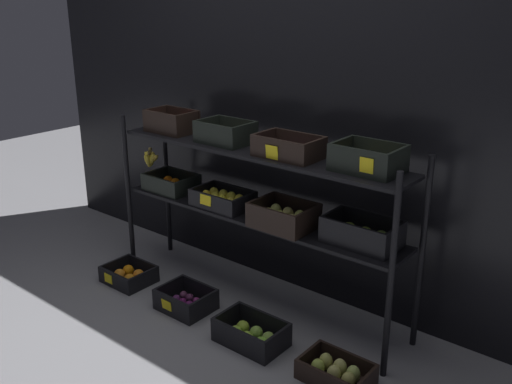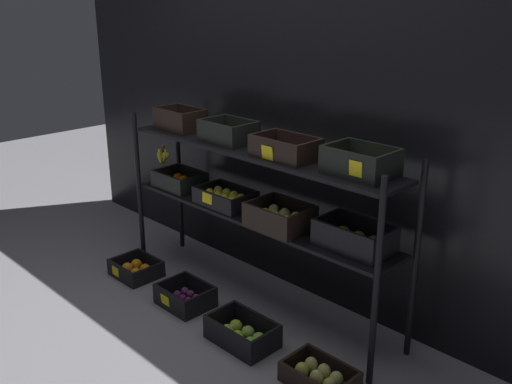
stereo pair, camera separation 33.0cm
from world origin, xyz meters
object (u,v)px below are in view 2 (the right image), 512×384
Objects in this scene: crate_ground_orange at (136,269)px; crate_ground_pear at (320,377)px; crate_ground_plum at (185,298)px; crate_ground_apple_green at (242,334)px; display_rack at (257,183)px.

crate_ground_pear is at bearing -0.72° from crate_ground_orange.
crate_ground_orange is 0.53m from crate_ground_plum.
crate_ground_orange is at bearing 178.24° from crate_ground_apple_green.
crate_ground_apple_green is 0.52m from crate_ground_pear.
crate_ground_apple_green is (0.25, -0.37, -0.71)m from display_rack.
display_rack is 0.84m from crate_ground_apple_green.
crate_ground_apple_green reaches higher than crate_ground_orange.
display_rack is 5.91× the size of crate_ground_pear.
crate_ground_plum is (0.53, -0.00, 0.00)m from crate_ground_orange.
display_rack is 5.43× the size of crate_ground_apple_green.
crate_ground_plum is 0.53m from crate_ground_apple_green.
crate_ground_orange is 1.06m from crate_ground_apple_green.
crate_ground_plum is 1.05m from crate_ground_pear.
crate_ground_plum is (-0.27, -0.34, -0.71)m from display_rack.
display_rack reaches higher than crate_ground_plum.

